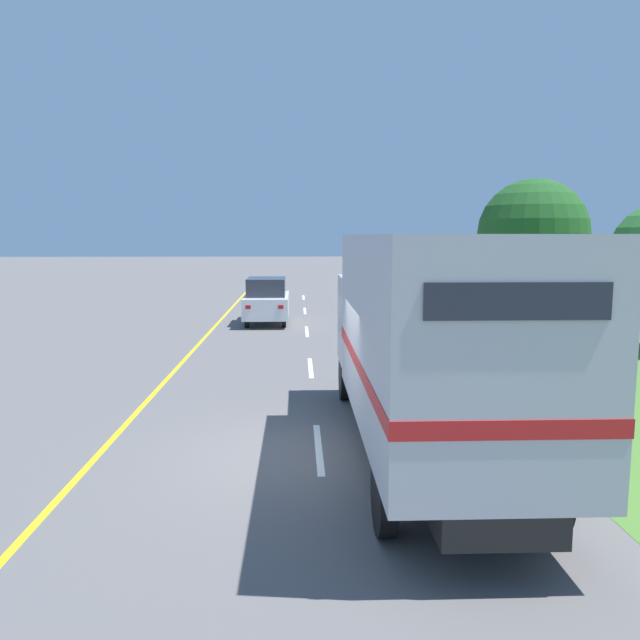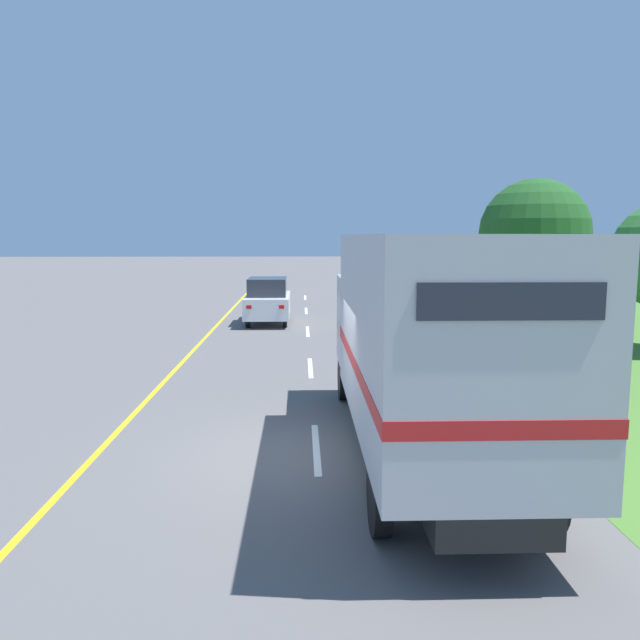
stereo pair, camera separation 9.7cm
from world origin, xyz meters
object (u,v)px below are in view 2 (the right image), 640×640
at_px(horse_trailer_truck, 425,337).
at_px(lead_car_white, 268,300).
at_px(roadside_tree_mid, 534,234).
at_px(highway_sign, 587,314).

relative_size(horse_trailer_truck, lead_car_white, 2.15).
bearing_deg(roadside_tree_mid, lead_car_white, -173.04).
xyz_separation_m(lead_car_white, highway_sign, (8.48, -10.76, 0.74)).
bearing_deg(highway_sign, horse_trailer_truck, -133.47).
distance_m(horse_trailer_truck, roadside_tree_mid, 19.52).
relative_size(lead_car_white, roadside_tree_mid, 0.65).
xyz_separation_m(highway_sign, roadside_tree_mid, (3.17, 12.19, 2.02)).
distance_m(highway_sign, roadside_tree_mid, 12.75).
bearing_deg(lead_car_white, highway_sign, -51.77).
distance_m(horse_trailer_truck, highway_sign, 7.45).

